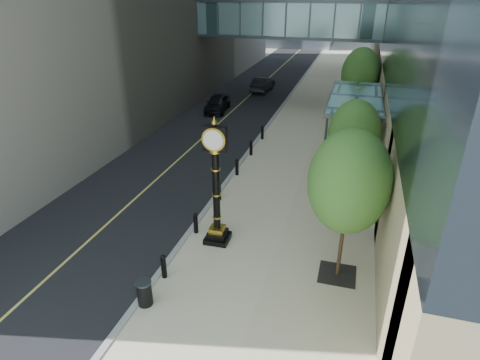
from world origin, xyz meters
name	(u,v)px	position (x,y,z in m)	size (l,w,h in m)	color
ground	(224,311)	(0.00, 0.00, 0.00)	(320.00, 320.00, 0.00)	gray
road	(271,76)	(-7.00, 40.00, 0.01)	(8.00, 180.00, 0.02)	black
sidewalk	(337,79)	(1.00, 40.00, 0.03)	(8.00, 180.00, 0.06)	beige
curb	(303,77)	(-3.00, 40.00, 0.04)	(0.25, 180.00, 0.07)	gray
skywalk	(290,16)	(-3.00, 28.00, 7.71)	(17.00, 4.20, 5.80)	slate
entrance_canopy	(356,99)	(3.48, 14.00, 4.19)	(3.00, 8.00, 4.38)	#383F44
bollard_row	(229,179)	(-2.70, 9.00, 0.51)	(0.20, 16.20, 0.90)	black
street_trees	(357,104)	(3.60, 14.80, 3.71)	(2.90, 28.54, 5.96)	black
street_clock	(216,192)	(-1.57, 3.89, 2.41)	(1.05, 1.05, 5.43)	black
trash_bin	(145,294)	(-2.70, -0.49, 0.51)	(0.52, 0.52, 0.90)	black
pedestrian	(366,187)	(4.50, 9.43, 0.81)	(0.55, 0.36, 1.50)	#BAB3AA
car_near	(217,103)	(-8.25, 23.08, 0.75)	(1.71, 4.26, 1.45)	black
car_far	(263,84)	(-6.16, 31.65, 0.75)	(1.55, 4.44, 1.46)	black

